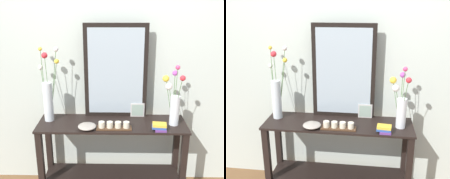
% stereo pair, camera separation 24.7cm
% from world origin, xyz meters
% --- Properties ---
extents(wall_back, '(6.40, 0.08, 2.70)m').
position_xyz_m(wall_back, '(0.00, 0.32, 1.35)').
color(wall_back, beige).
rests_on(wall_back, ground).
extents(console_table, '(1.40, 0.40, 0.80)m').
position_xyz_m(console_table, '(0.00, 0.00, 0.49)').
color(console_table, black).
rests_on(console_table, ground).
extents(mirror_leaning, '(0.60, 0.03, 0.91)m').
position_xyz_m(mirror_leaning, '(0.03, 0.17, 1.25)').
color(mirror_leaning, black).
rests_on(mirror_leaning, console_table).
extents(tall_vase_left, '(0.22, 0.18, 0.70)m').
position_xyz_m(tall_vase_left, '(-0.60, 0.06, 1.05)').
color(tall_vase_left, silver).
rests_on(tall_vase_left, console_table).
extents(vase_right, '(0.17, 0.21, 0.55)m').
position_xyz_m(vase_right, '(0.56, -0.01, 1.02)').
color(vase_right, silver).
rests_on(vase_right, console_table).
extents(candle_tray, '(0.32, 0.09, 0.07)m').
position_xyz_m(candle_tray, '(0.02, -0.12, 0.82)').
color(candle_tray, '#472D1C').
rests_on(candle_tray, console_table).
extents(picture_frame_small, '(0.14, 0.01, 0.14)m').
position_xyz_m(picture_frame_small, '(0.25, 0.15, 0.87)').
color(picture_frame_small, '#B7B2AD').
rests_on(picture_frame_small, console_table).
extents(decorative_bowl, '(0.16, 0.16, 0.05)m').
position_xyz_m(decorative_bowl, '(-0.22, -0.13, 0.82)').
color(decorative_bowl, '#9E9389').
rests_on(decorative_bowl, console_table).
extents(book_stack, '(0.13, 0.10, 0.06)m').
position_xyz_m(book_stack, '(0.43, -0.14, 0.83)').
color(book_stack, '#663884').
rests_on(book_stack, console_table).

